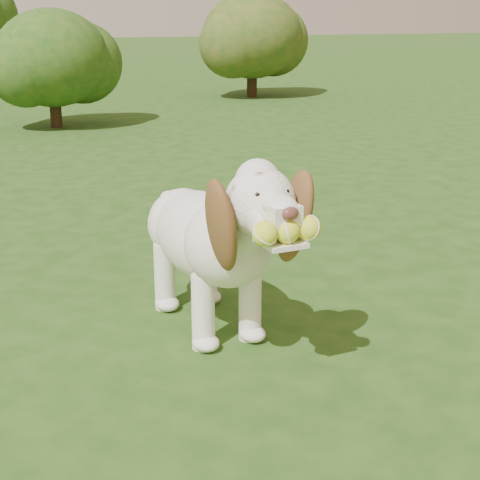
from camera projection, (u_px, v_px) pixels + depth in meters
name	position (u px, v px, depth m)	size (l,w,h in m)	color
ground	(119.00, 350.00, 3.17)	(80.00, 80.00, 0.00)	#1D4112
dog	(214.00, 234.00, 3.23)	(0.48, 1.35, 0.88)	white
shrub_d	(252.00, 36.00, 12.32)	(1.67, 1.67, 1.73)	#382314
shrub_c	(52.00, 58.00, 9.04)	(1.40, 1.40, 1.45)	#382314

